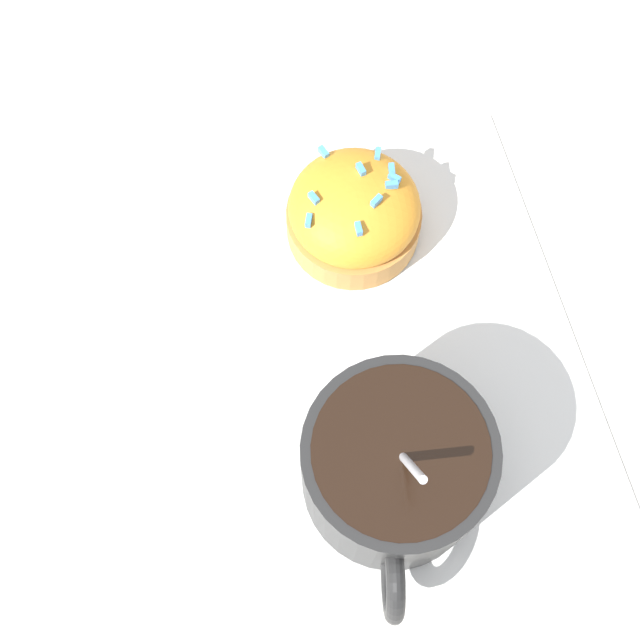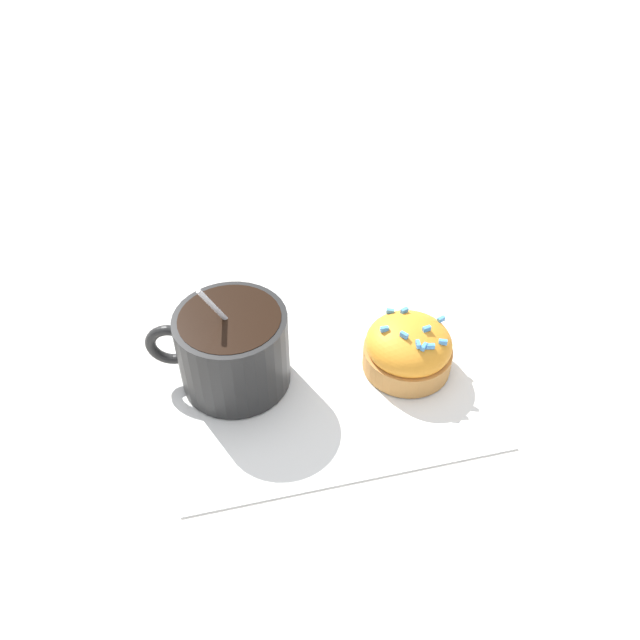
{
  "view_description": "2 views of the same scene",
  "coord_description": "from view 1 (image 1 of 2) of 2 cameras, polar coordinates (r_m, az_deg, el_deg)",
  "views": [
    {
      "loc": [
        0.16,
        -0.04,
        0.48
      ],
      "look_at": [
        -0.01,
        -0.02,
        0.04
      ],
      "focal_mm": 50.0,
      "sensor_mm": 36.0,
      "label": 1
    },
    {
      "loc": [
        0.05,
        0.39,
        0.41
      ],
      "look_at": [
        -0.0,
        -0.02,
        0.04
      ],
      "focal_mm": 35.0,
      "sensor_mm": 36.0,
      "label": 2
    }
  ],
  "objects": [
    {
      "name": "ground_plane",
      "position": [
        0.51,
        1.92,
        -2.26
      ],
      "size": [
        3.0,
        3.0,
        0.0
      ],
      "primitive_type": "plane",
      "color": "silver"
    },
    {
      "name": "paper_napkin",
      "position": [
        0.51,
        1.93,
        -2.21
      ],
      "size": [
        0.29,
        0.28,
        0.0
      ],
      "color": "white",
      "rests_on": "ground_plane"
    },
    {
      "name": "frosted_pastry",
      "position": [
        0.52,
        2.19,
        6.87
      ],
      "size": [
        0.08,
        0.08,
        0.05
      ],
      "color": "#C18442",
      "rests_on": "paper_napkin"
    },
    {
      "name": "coffee_cup",
      "position": [
        0.45,
        4.87,
        -9.4
      ],
      "size": [
        0.12,
        0.09,
        0.11
      ],
      "color": "black",
      "rests_on": "paper_napkin"
    }
  ]
}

